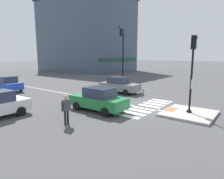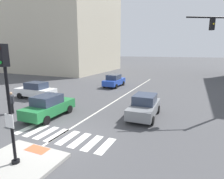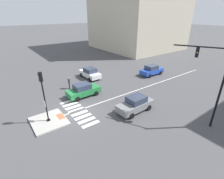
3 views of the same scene
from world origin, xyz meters
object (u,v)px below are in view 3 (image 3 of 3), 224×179
at_px(car_grey_eastbound_mid, 135,104).
at_px(pedestrian_at_curb_left, 69,82).
at_px(signal_pole, 43,93).
at_px(car_green_westbound_near, 83,90).
at_px(traffic_light_mast, 214,77).
at_px(car_blue_westbound_distant, 152,70).
at_px(car_white_cross_left, 90,73).

relative_size(car_grey_eastbound_mid, pedestrian_at_curb_left, 2.49).
height_order(signal_pole, car_green_westbound_near, signal_pole).
bearing_deg(car_green_westbound_near, traffic_light_mast, 27.77).
bearing_deg(traffic_light_mast, car_grey_eastbound_mid, -147.94).
bearing_deg(car_green_westbound_near, signal_pole, -61.02).
height_order(traffic_light_mast, car_blue_westbound_distant, traffic_light_mast).
xyz_separation_m(traffic_light_mast, car_green_westbound_near, (-11.68, -6.15, -3.84)).
bearing_deg(car_blue_westbound_distant, car_grey_eastbound_mid, -56.50).
distance_m(car_green_westbound_near, pedestrian_at_curb_left, 3.21).
height_order(traffic_light_mast, car_green_westbound_near, traffic_light_mast).
height_order(car_green_westbound_near, pedestrian_at_curb_left, pedestrian_at_curb_left).
distance_m(car_grey_eastbound_mid, car_blue_westbound_distant, 12.04).
relative_size(car_green_westbound_near, car_white_cross_left, 0.99).
bearing_deg(car_grey_eastbound_mid, pedestrian_at_curb_left, -161.06).
height_order(traffic_light_mast, car_white_cross_left, traffic_light_mast).
bearing_deg(traffic_light_mast, car_blue_westbound_distant, 150.97).
relative_size(car_blue_westbound_distant, pedestrian_at_curb_left, 2.46).
distance_m(car_blue_westbound_distant, pedestrian_at_curb_left, 13.59).
xyz_separation_m(car_blue_westbound_distant, car_white_cross_left, (-4.81, -8.97, 0.00)).
height_order(signal_pole, pedestrian_at_curb_left, signal_pole).
distance_m(car_blue_westbound_distant, car_white_cross_left, 10.18).
height_order(car_white_cross_left, pedestrian_at_curb_left, pedestrian_at_curb_left).
height_order(car_blue_westbound_distant, pedestrian_at_curb_left, pedestrian_at_curb_left).
bearing_deg(car_white_cross_left, car_green_westbound_near, -36.80).
bearing_deg(car_white_cross_left, car_blue_westbound_distant, 61.80).
bearing_deg(traffic_light_mast, car_white_cross_left, -172.24).
bearing_deg(car_blue_westbound_distant, car_white_cross_left, -118.20).
xyz_separation_m(car_white_cross_left, pedestrian_at_curb_left, (1.98, -4.33, 0.17)).
distance_m(traffic_light_mast, pedestrian_at_curb_left, 16.67).
xyz_separation_m(traffic_light_mast, car_blue_westbound_distant, (-12.03, 6.67, -3.84)).
xyz_separation_m(traffic_light_mast, car_grey_eastbound_mid, (-5.38, -3.37, -3.84)).
bearing_deg(car_green_westbound_near, pedestrian_at_curb_left, -171.56).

